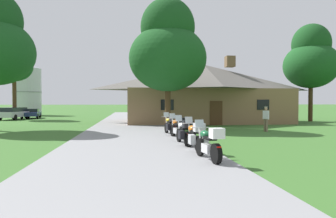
{
  "coord_description": "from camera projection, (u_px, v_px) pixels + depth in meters",
  "views": [
    {
      "loc": [
        -0.11,
        -1.12,
        1.97
      ],
      "look_at": [
        2.91,
        23.4,
        1.43
      ],
      "focal_mm": 32.14,
      "sensor_mm": 36.0,
      "label": 1
    }
  ],
  "objects": [
    {
      "name": "ground_plane",
      "position": [
        133.0,
        131.0,
        21.01
      ],
      "size": [
        500.0,
        500.0,
        0.0
      ],
      "primitive_type": "plane",
      "color": "#386628"
    },
    {
      "name": "asphalt_driveway",
      "position": [
        133.0,
        133.0,
        19.03
      ],
      "size": [
        6.4,
        80.0,
        0.06
      ],
      "primitive_type": "cube",
      "color": "gray",
      "rests_on": "ground"
    },
    {
      "name": "motorcycle_green_nearest_to_camera",
      "position": [
        209.0,
        144.0,
        9.87
      ],
      "size": [
        0.73,
        2.08,
        1.3
      ],
      "rotation": [
        0.0,
        0.0,
        0.13
      ],
      "color": "black",
      "rests_on": "asphalt_driveway"
    },
    {
      "name": "motorcycle_orange_second_in_row",
      "position": [
        195.0,
        137.0,
        11.95
      ],
      "size": [
        0.79,
        2.08,
        1.3
      ],
      "rotation": [
        0.0,
        0.0,
        0.07
      ],
      "color": "black",
      "rests_on": "asphalt_driveway"
    },
    {
      "name": "motorcycle_white_third_in_row",
      "position": [
        184.0,
        132.0,
        13.63
      ],
      "size": [
        0.84,
        2.08,
        1.3
      ],
      "rotation": [
        0.0,
        0.0,
        0.1
      ],
      "color": "black",
      "rests_on": "asphalt_driveway"
    },
    {
      "name": "motorcycle_orange_fourth_in_row",
      "position": [
        178.0,
        128.0,
        16.13
      ],
      "size": [
        0.82,
        2.07,
        1.3
      ],
      "rotation": [
        0.0,
        0.0,
        0.18
      ],
      "color": "black",
      "rests_on": "asphalt_driveway"
    },
    {
      "name": "motorcycle_yellow_farthest_in_row",
      "position": [
        171.0,
        125.0,
        17.81
      ],
      "size": [
        0.91,
        2.08,
        1.3
      ],
      "rotation": [
        0.0,
        0.0,
        0.15
      ],
      "color": "black",
      "rests_on": "asphalt_driveway"
    },
    {
      "name": "stone_lodge",
      "position": [
        204.0,
        92.0,
        30.32
      ],
      "size": [
        16.07,
        9.48,
        6.68
      ],
      "color": "brown",
      "rests_on": "ground"
    },
    {
      "name": "bystander_white_shirt_near_lodge",
      "position": [
        266.0,
        118.0,
        20.3
      ],
      "size": [
        0.33,
        0.52,
        1.69
      ],
      "rotation": [
        0.0,
        0.0,
        5.08
      ],
      "color": "#75664C",
      "rests_on": "ground"
    },
    {
      "name": "tree_left_far",
      "position": [
        14.0,
        62.0,
        34.44
      ],
      "size": [
        4.08,
        4.08,
        9.3
      ],
      "color": "#422D19",
      "rests_on": "ground"
    },
    {
      "name": "tree_right_of_lodge",
      "position": [
        311.0,
        59.0,
        31.25
      ],
      "size": [
        5.55,
        5.55,
        10.12
      ],
      "color": "#422D19",
      "rests_on": "ground"
    },
    {
      "name": "tree_by_lodge_front",
      "position": [
        168.0,
        49.0,
        22.46
      ],
      "size": [
        5.79,
        5.79,
        9.75
      ],
      "color": "#422D19",
      "rests_on": "ground"
    },
    {
      "name": "metal_silo_distant",
      "position": [
        27.0,
        89.0,
        45.97
      ],
      "size": [
        4.23,
        4.23,
        8.14
      ],
      "color": "#B2B7BC",
      "rests_on": "ground"
    },
    {
      "name": "parked_silver_suv_far_left",
      "position": [
        14.0,
        113.0,
        34.39
      ],
      "size": [
        2.51,
        4.83,
        1.4
      ],
      "rotation": [
        0.0,
        0.0,
        -0.15
      ],
      "color": "#ADAFB7",
      "rests_on": "ground"
    },
    {
      "name": "parked_navy_sedan_far_left",
      "position": [
        31.0,
        113.0,
        36.97
      ],
      "size": [
        2.5,
        4.44,
        1.2
      ],
      "rotation": [
        0.0,
        0.0,
        0.16
      ],
      "color": "navy",
      "rests_on": "ground"
    }
  ]
}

